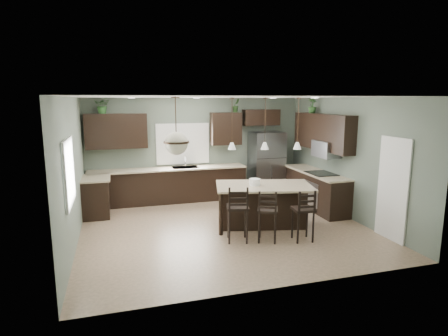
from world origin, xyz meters
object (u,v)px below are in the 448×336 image
(refrigerator, at_px, (266,164))
(serving_dish, at_px, (255,182))
(bar_stool_center, at_px, (267,216))
(plant_back_left, at_px, (103,105))
(kitchen_island, at_px, (264,206))
(bar_stool_right, at_px, (303,215))
(bar_stool_left, at_px, (238,213))

(refrigerator, height_order, serving_dish, refrigerator)
(bar_stool_center, distance_m, plant_back_left, 5.10)
(kitchen_island, relative_size, plant_back_left, 4.79)
(refrigerator, bearing_deg, kitchen_island, -114.02)
(refrigerator, distance_m, serving_dish, 2.74)
(serving_dish, xyz_separation_m, bar_stool_center, (-0.08, -0.91, -0.47))
(kitchen_island, xyz_separation_m, bar_stool_right, (0.41, -1.03, 0.06))
(bar_stool_right, bearing_deg, serving_dish, 125.46)
(refrigerator, xyz_separation_m, kitchen_island, (-1.10, -2.46, -0.46))
(kitchen_island, height_order, bar_stool_center, bar_stool_center)
(serving_dish, distance_m, bar_stool_left, 1.07)
(refrigerator, xyz_separation_m, serving_dish, (-1.29, -2.41, 0.07))
(bar_stool_center, relative_size, plant_back_left, 2.45)
(bar_stool_left, xyz_separation_m, bar_stool_right, (1.24, -0.34, -0.04))
(kitchen_island, bearing_deg, serving_dish, 180.00)
(bar_stool_center, bearing_deg, refrigerator, 92.08)
(bar_stool_left, bearing_deg, bar_stool_center, -3.02)
(bar_stool_left, bearing_deg, serving_dish, 63.16)
(bar_stool_center, bearing_deg, plant_back_left, 155.15)
(serving_dish, xyz_separation_m, bar_stool_left, (-0.64, -0.74, -0.43))
(refrigerator, bearing_deg, serving_dish, -118.14)
(bar_stool_center, xyz_separation_m, bar_stool_right, (0.68, -0.16, 0.00))
(serving_dish, distance_m, plant_back_left, 4.37)
(serving_dish, height_order, bar_stool_left, bar_stool_left)
(bar_stool_left, bearing_deg, kitchen_island, 53.70)
(refrigerator, height_order, bar_stool_left, refrigerator)
(serving_dish, bearing_deg, kitchen_island, -13.73)
(bar_stool_center, distance_m, bar_stool_right, 0.70)
(bar_stool_center, height_order, plant_back_left, plant_back_left)
(refrigerator, xyz_separation_m, bar_stool_left, (-1.93, -3.15, -0.36))
(bar_stool_right, bearing_deg, kitchen_island, 117.86)
(refrigerator, xyz_separation_m, bar_stool_center, (-1.37, -3.32, -0.40))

